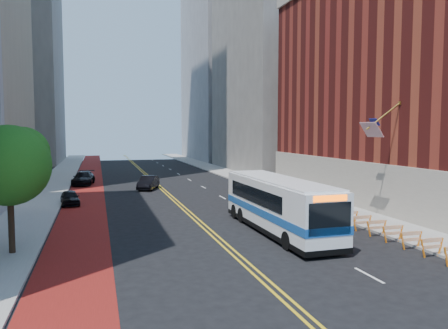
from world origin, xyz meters
TOP-DOWN VIEW (x-y plane):
  - ground at (0.00, 0.00)m, footprint 160.00×160.00m
  - sidewalk_left at (-12.00, 30.00)m, footprint 4.00×140.00m
  - sidewalk_right at (12.00, 30.00)m, footprint 4.00×140.00m
  - bus_lane_paint at (-8.10, 30.00)m, footprint 3.60×140.00m
  - center_line_inner at (-0.18, 30.00)m, footprint 0.14×140.00m
  - center_line_outer at (0.18, 30.00)m, footprint 0.14×140.00m
  - lane_dashes at (4.80, 38.00)m, footprint 0.14×98.20m
  - midrise_right_near at (23.00, 48.00)m, footprint 18.00×26.00m
  - midrise_right_far at (24.00, 78.00)m, footprint 20.00×28.00m
  - construction_barriers at (9.60, 3.42)m, footprint 1.42×10.91m
  - street_tree at (-11.24, 6.04)m, footprint 4.20×4.20m
  - transit_bus at (4.19, 7.05)m, footprint 2.93×12.68m
  - car_a at (-9.30, 21.62)m, footprint 1.93×3.91m
  - car_b at (-1.50, 30.00)m, footprint 3.04×4.84m
  - car_c at (-8.56, 36.36)m, footprint 2.89×5.67m

SIDE VIEW (x-z plane):
  - ground at x=0.00m, z-range 0.00..0.00m
  - center_line_inner at x=-0.18m, z-range 0.00..0.01m
  - center_line_outer at x=0.18m, z-range 0.00..0.01m
  - bus_lane_paint at x=-8.10m, z-range 0.00..0.01m
  - lane_dashes at x=4.80m, z-range 0.00..0.01m
  - sidewalk_left at x=-12.00m, z-range 0.00..0.15m
  - sidewalk_right at x=12.00m, z-range 0.00..0.15m
  - car_a at x=-9.30m, z-range 0.00..1.28m
  - construction_barriers at x=9.60m, z-range 0.17..1.18m
  - car_b at x=-1.50m, z-range 0.00..1.50m
  - car_c at x=-8.56m, z-range 0.00..1.58m
  - transit_bus at x=4.19m, z-range 0.08..3.55m
  - street_tree at x=-11.24m, z-range 1.56..8.26m
  - midrise_right_near at x=23.00m, z-range 0.00..40.00m
  - midrise_right_far at x=24.00m, z-range 0.00..55.00m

